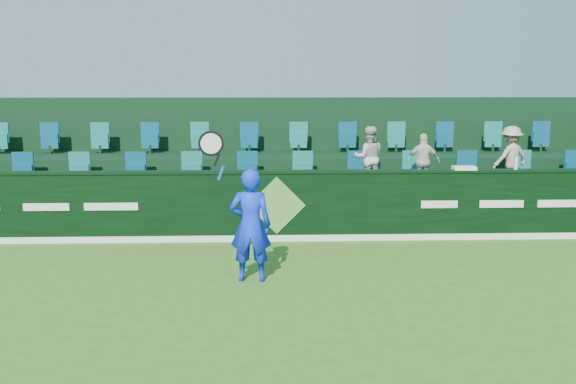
{
  "coord_description": "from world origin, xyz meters",
  "views": [
    {
      "loc": [
        -0.2,
        -7.97,
        3.06
      ],
      "look_at": [
        0.18,
        2.8,
        1.15
      ],
      "focal_mm": 40.0,
      "sensor_mm": 36.0,
      "label": 1
    }
  ],
  "objects_px": {
    "spectator_left": "(369,158)",
    "spectator_right": "(510,157)",
    "spectator_middle": "(423,161)",
    "tennis_player": "(250,224)",
    "towel": "(464,168)",
    "drinks_bottle": "(516,163)"
  },
  "relations": [
    {
      "from": "spectator_middle",
      "to": "spectator_left",
      "type": "bearing_deg",
      "value": 8.55
    },
    {
      "from": "spectator_left",
      "to": "towel",
      "type": "height_order",
      "value": "spectator_left"
    },
    {
      "from": "tennis_player",
      "to": "spectator_left",
      "type": "bearing_deg",
      "value": 56.57
    },
    {
      "from": "spectator_right",
      "to": "drinks_bottle",
      "type": "height_order",
      "value": "spectator_right"
    },
    {
      "from": "tennis_player",
      "to": "spectator_right",
      "type": "bearing_deg",
      "value": 33.94
    },
    {
      "from": "spectator_middle",
      "to": "drinks_bottle",
      "type": "relative_size",
      "value": 4.71
    },
    {
      "from": "tennis_player",
      "to": "spectator_middle",
      "type": "relative_size",
      "value": 2.07
    },
    {
      "from": "spectator_left",
      "to": "spectator_right",
      "type": "height_order",
      "value": "spectator_left"
    },
    {
      "from": "tennis_player",
      "to": "towel",
      "type": "xyz_separation_m",
      "value": [
        4.02,
        2.48,
        0.5
      ]
    },
    {
      "from": "spectator_right",
      "to": "drinks_bottle",
      "type": "distance_m",
      "value": 1.17
    },
    {
      "from": "tennis_player",
      "to": "drinks_bottle",
      "type": "xyz_separation_m",
      "value": [
        5.02,
        2.48,
        0.59
      ]
    },
    {
      "from": "tennis_player",
      "to": "drinks_bottle",
      "type": "distance_m",
      "value": 5.63
    },
    {
      "from": "spectator_left",
      "to": "tennis_player",
      "type": "bearing_deg",
      "value": 58.04
    },
    {
      "from": "tennis_player",
      "to": "spectator_middle",
      "type": "bearing_deg",
      "value": 45.64
    },
    {
      "from": "towel",
      "to": "drinks_bottle",
      "type": "bearing_deg",
      "value": 0.0
    },
    {
      "from": "spectator_right",
      "to": "spectator_middle",
      "type": "bearing_deg",
      "value": -22.28
    },
    {
      "from": "spectator_left",
      "to": "spectator_middle",
      "type": "distance_m",
      "value": 1.14
    },
    {
      "from": "drinks_bottle",
      "to": "spectator_middle",
      "type": "bearing_deg",
      "value": 143.34
    },
    {
      "from": "tennis_player",
      "to": "spectator_left",
      "type": "height_order",
      "value": "tennis_player"
    },
    {
      "from": "tennis_player",
      "to": "spectator_left",
      "type": "distance_m",
      "value": 4.35
    },
    {
      "from": "spectator_left",
      "to": "drinks_bottle",
      "type": "height_order",
      "value": "spectator_left"
    },
    {
      "from": "towel",
      "to": "drinks_bottle",
      "type": "relative_size",
      "value": 1.74
    }
  ]
}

